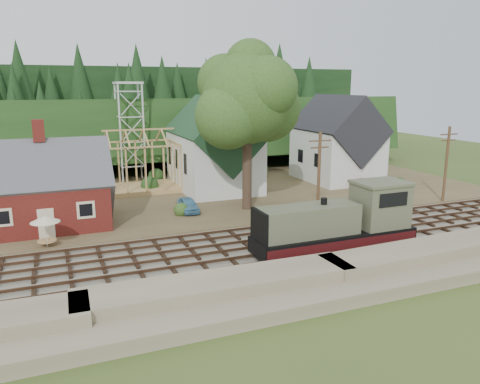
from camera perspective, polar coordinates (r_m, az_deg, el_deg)
name	(u,v)px	position (r m, az deg, el deg)	size (l,w,h in m)	color
ground	(274,246)	(36.07, 4.11, -6.58)	(140.00, 140.00, 0.00)	#384C1E
embankment	(336,290)	(29.24, 11.59, -11.62)	(64.00, 5.00, 1.60)	#7F7259
railroad_bed	(274,245)	(36.04, 4.11, -6.46)	(64.00, 11.00, 0.16)	#726B5B
village_flat	(202,194)	(52.14, -4.60, -0.30)	(64.00, 26.00, 0.30)	brown
hillside	(157,163)	(75.00, -10.14, 3.47)	(70.00, 28.00, 8.00)	#1E3F19
ridge	(138,151)	(90.56, -12.28, 4.97)	(80.00, 20.00, 12.00)	black
depot	(44,193)	(42.41, -22.74, -0.09)	(10.80, 7.41, 9.00)	#521512
church	(214,147)	(53.43, -3.19, 5.53)	(8.40, 15.17, 13.00)	silver
farmhouse	(337,144)	(59.95, 11.73, 5.78)	(8.40, 10.80, 10.60)	silver
timber_frame	(140,165)	(53.97, -12.05, 3.28)	(8.20, 6.20, 6.99)	tan
lattice_tower	(129,102)	(59.22, -13.41, 10.63)	(3.20, 3.20, 12.12)	silver
big_tree	(249,105)	(44.12, 1.05, 10.56)	(10.90, 8.40, 14.70)	#38281E
telegraph_pole_near	(319,174)	(42.68, 9.59, 2.23)	(2.20, 0.28, 8.00)	#4C331E
telegraph_pole_far	(446,163)	(52.05, 23.85, 3.21)	(2.20, 0.28, 8.00)	#4C331E
locomotive	(341,224)	(34.83, 12.17, -3.82)	(12.26, 3.06, 4.89)	black
car_blue	(188,205)	(44.54, -6.35, -1.54)	(1.57, 3.90, 1.33)	#5897BD
car_red	(362,182)	(56.95, 14.70, 1.16)	(1.83, 3.97, 1.10)	#B60E2F
patio_set	(45,220)	(37.27, -22.67, -3.21)	(2.12, 2.12, 2.36)	silver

